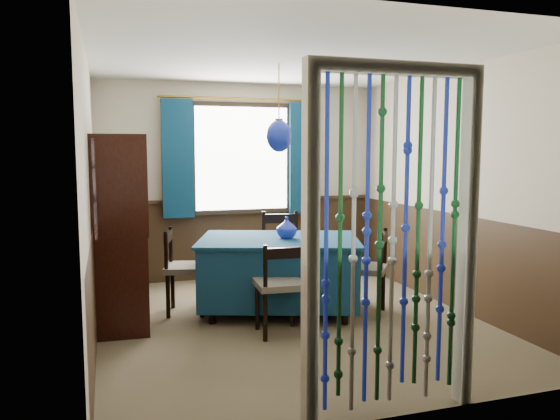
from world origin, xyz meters
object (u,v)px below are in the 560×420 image
object	(u,v)px
chair_left	(183,268)
chair_right	(368,269)
sideboard	(122,256)
vase_table	(287,229)
dining_table	(279,269)
bowl_shelf	(127,194)
chair_near	(280,285)
chair_far	(283,251)
vase_sideboard	(126,216)
pendant_lamp	(279,136)

from	to	relation	value
chair_left	chair_right	world-z (taller)	same
sideboard	vase_table	world-z (taller)	sideboard
dining_table	chair_left	distance (m)	0.97
vase_table	bowl_shelf	world-z (taller)	bowl_shelf
chair_near	chair_right	xyz separation A→B (m)	(1.04, 0.33, 0.01)
chair_right	vase_table	xyz separation A→B (m)	(-0.76, 0.31, 0.40)
chair_far	vase_sideboard	xyz separation A→B (m)	(-1.73, -0.08, 0.48)
chair_far	vase_sideboard	size ratio (longest dim) A/B	5.82
chair_near	chair_far	xyz separation A→B (m)	(0.46, 1.33, 0.05)
chair_far	vase_sideboard	distance (m)	1.80
sideboard	bowl_shelf	bearing A→B (deg)	-76.20
chair_near	vase_sideboard	size ratio (longest dim) A/B	5.23
chair_near	pendant_lamp	bearing A→B (deg)	76.34
chair_far	sideboard	distance (m)	1.83
dining_table	sideboard	distance (m)	1.57
dining_table	pendant_lamp	size ratio (longest dim) A/B	2.16
vase_table	vase_sideboard	distance (m)	1.67
sideboard	vase_table	size ratio (longest dim) A/B	9.04
chair_left	bowl_shelf	xyz separation A→B (m)	(-0.54, -0.30, 0.79)
bowl_shelf	sideboard	bearing A→B (deg)	100.57
chair_far	chair_right	distance (m)	1.16
dining_table	chair_right	size ratio (longest dim) A/B	2.15
chair_near	pendant_lamp	size ratio (longest dim) A/B	0.99
chair_right	vase_sideboard	bearing A→B (deg)	103.35
pendant_lamp	vase_table	world-z (taller)	pendant_lamp
bowl_shelf	vase_sideboard	world-z (taller)	bowl_shelf
dining_table	pendant_lamp	xyz separation A→B (m)	(0.00, -0.00, 1.35)
chair_far	chair_right	xyz separation A→B (m)	(0.58, -1.00, -0.04)
pendant_lamp	vase_sideboard	world-z (taller)	pendant_lamp
chair_far	chair_left	xyz separation A→B (m)	(-1.19, -0.39, -0.04)
chair_near	pendant_lamp	xyz separation A→B (m)	(0.20, 0.67, 1.35)
chair_far	chair_right	size ratio (longest dim) A/B	1.09
dining_table	vase_table	bearing A→B (deg)	0.62
dining_table	bowl_shelf	bearing A→B (deg)	-160.23
pendant_lamp	vase_table	xyz separation A→B (m)	(0.08, -0.02, -0.93)
chair_near	vase_sideboard	xyz separation A→B (m)	(-1.27, 1.25, 0.53)
sideboard	chair_left	bearing A→B (deg)	1.18
vase_sideboard	vase_table	bearing A→B (deg)	-21.37
bowl_shelf	vase_sideboard	distance (m)	0.67
chair_near	chair_far	size ratio (longest dim) A/B	0.90
vase_table	bowl_shelf	distance (m)	1.60
pendant_lamp	bowl_shelf	xyz separation A→B (m)	(-1.47, -0.03, -0.54)
chair_right	vase_table	size ratio (longest dim) A/B	4.37
sideboard	vase_sideboard	distance (m)	0.47
chair_left	chair_right	bearing A→B (deg)	85.10
dining_table	bowl_shelf	xyz separation A→B (m)	(-1.47, -0.03, 0.81)
chair_near	vase_table	distance (m)	0.81
chair_far	bowl_shelf	world-z (taller)	bowl_shelf
chair_far	bowl_shelf	bearing A→B (deg)	27.99
chair_near	vase_table	world-z (taller)	vase_table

